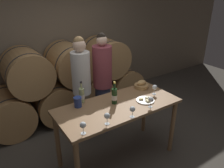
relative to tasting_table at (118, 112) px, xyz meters
The scene contains 16 objects.
ground_plane 0.80m from the tasting_table, ahead, with size 10.00×10.00×0.00m, color #4C473F.
stone_wall_back 2.27m from the tasting_table, 90.00° to the left, with size 10.00×0.12×3.20m.
barrel_stack 1.60m from the tasting_table, 90.00° to the left, with size 3.12×0.83×1.44m.
tasting_table is the anchor object (origin of this frame).
person_left 0.77m from the tasting_table, 103.15° to the left, with size 0.29×0.29×1.73m.
person_right 0.78m from the tasting_table, 74.54° to the left, with size 0.31×0.31×1.74m.
wine_bottle_red 0.24m from the tasting_table, 108.17° to the left, with size 0.08×0.08×0.32m.
wine_bottle_white 0.55m from the tasting_table, 137.75° to the left, with size 0.08×0.08×0.31m.
blue_crock 0.57m from the tasting_table, 151.63° to the left, with size 0.11×0.11×0.14m.
bread_basket 0.68m from the tasting_table, 21.34° to the left, with size 0.22×0.22×0.13m.
cheese_plate 0.42m from the tasting_table, 17.08° to the right, with size 0.26×0.26×0.04m.
wine_glass_far_left 0.78m from the tasting_table, 155.42° to the right, with size 0.07×0.07×0.15m.
wine_glass_left 0.53m from the tasting_table, 140.77° to the right, with size 0.07×0.07×0.15m.
wine_glass_center 0.41m from the tasting_table, 95.44° to the right, with size 0.07×0.07×0.15m.
wine_glass_right 0.49m from the tasting_table, 41.59° to the right, with size 0.07×0.07×0.15m.
wine_glass_far_right 0.67m from the tasting_table, ahead, with size 0.07×0.07×0.15m.
Camera 1 is at (-1.50, -2.10, 2.37)m, focal length 35.00 mm.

